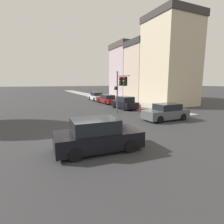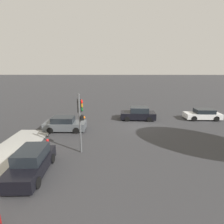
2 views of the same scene
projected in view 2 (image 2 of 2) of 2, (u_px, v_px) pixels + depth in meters
The scene contains 7 objects.
ground_plane at pixel (139, 124), 20.05m from camera, with size 300.00×300.00×0.00m, color #333335.
traffic_signal at pixel (80, 111), 13.30m from camera, with size 0.84×2.08×4.53m.
crossing_car_0 at pixel (138, 114), 21.83m from camera, with size 4.36×2.21×1.61m.
crossing_car_1 at pixel (203, 114), 21.88m from camera, with size 4.34×1.89×1.34m.
crossing_car_2 at pixel (65, 124), 17.93m from camera, with size 4.18×1.86×1.48m.
parked_car_0 at pixel (31, 163), 10.55m from camera, with size 1.98×4.26×1.59m.
fire_hydrant at pixel (48, 144), 13.73m from camera, with size 0.22×0.22×0.92m.
Camera 2 is at (2.89, 19.13, 6.31)m, focal length 28.00 mm.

